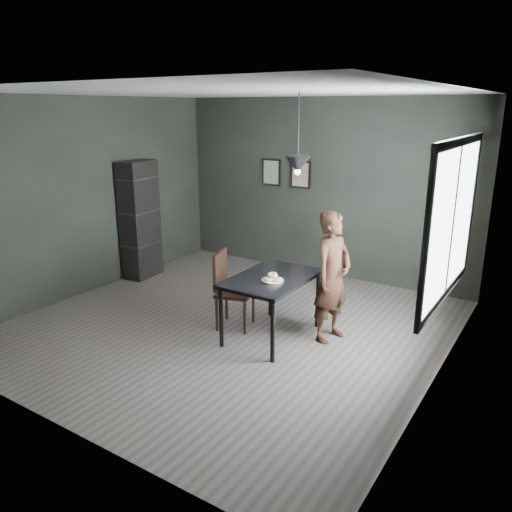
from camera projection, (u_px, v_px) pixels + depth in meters
The scene contains 13 objects.
ground at pixel (231, 325), 6.31m from camera, with size 5.00×5.00×0.00m, color #3A3532.
back_wall at pixel (321, 188), 7.92m from camera, with size 5.00×0.10×2.80m, color black.
ceiling at pixel (227, 92), 5.51m from camera, with size 5.00×5.00×0.02m.
window_assembly at pixel (452, 221), 4.73m from camera, with size 0.04×1.96×1.56m.
cafe_table at pixel (272, 283), 5.81m from camera, with size 0.80×1.20×0.75m.
white_plate at pixel (273, 281), 5.63m from camera, with size 0.23×0.23×0.01m, color white.
donut_pile at pixel (273, 278), 5.62m from camera, with size 0.19×0.20×0.09m.
woman at pixel (332, 277), 5.72m from camera, with size 0.56×0.37×1.54m, color black.
wood_chair at pixel (228, 284), 6.12m from camera, with size 0.52×0.52×0.97m.
shelf_unit at pixel (140, 220), 7.89m from camera, with size 0.35×0.62×1.85m, color black.
pendant_lamp at pixel (298, 164), 5.36m from camera, with size 0.28×0.28×0.86m.
framed_print_left at pixel (271, 172), 8.31m from camera, with size 0.34×0.04×0.44m.
framed_print_right at pixel (301, 175), 8.02m from camera, with size 0.34×0.04×0.44m.
Camera 1 is at (3.41, -4.70, 2.64)m, focal length 35.00 mm.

